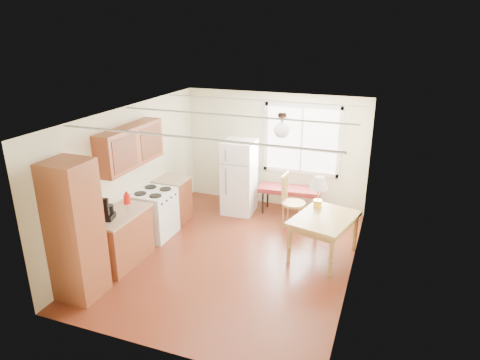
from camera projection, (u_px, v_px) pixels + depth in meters
The scene contains 11 objects.
room_shell at pixel (233, 189), 7.10m from camera, with size 4.60×5.60×2.62m.
kitchen_run at pixel (125, 212), 7.24m from camera, with size 0.65×3.40×2.20m.
window_unit at pixel (302, 140), 8.98m from camera, with size 1.64×0.05×1.51m.
pendant_light at pixel (282, 129), 6.89m from camera, with size 0.26×0.26×0.40m.
refrigerator at pixel (239, 177), 9.04m from camera, with size 0.68×0.69×1.58m.
bench at pixel (290, 191), 9.01m from camera, with size 1.32×0.57×0.60m.
dining_table at pixel (324, 222), 7.29m from camera, with size 1.17×1.38×0.75m.
chair at pixel (289, 196), 8.47m from camera, with size 0.47×0.47×1.08m.
table_lamp at pixel (319, 185), 7.52m from camera, with size 0.33×0.33×0.57m.
coffee_maker at pixel (106, 211), 6.76m from camera, with size 0.25×0.30×0.39m.
kettle at pixel (127, 199), 7.39m from camera, with size 0.12×0.12×0.22m.
Camera 1 is at (2.42, -6.17, 3.81)m, focal length 32.00 mm.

